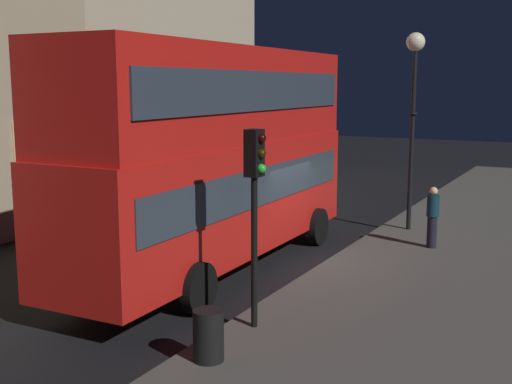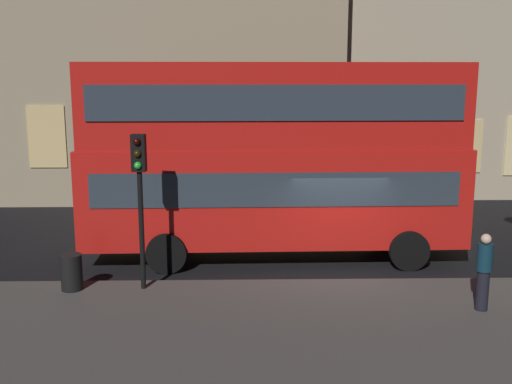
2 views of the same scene
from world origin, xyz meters
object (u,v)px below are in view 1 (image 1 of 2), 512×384
(traffic_light_near_kerb, at_px, (255,186))
(litter_bin, at_px, (208,335))
(traffic_light_far_side, at_px, (296,130))
(pedestrian, at_px, (433,216))
(street_lamp, at_px, (414,81))
(double_decker_bus, at_px, (217,149))

(traffic_light_near_kerb, bearing_deg, litter_bin, -176.37)
(traffic_light_far_side, bearing_deg, pedestrian, 58.40)
(traffic_light_near_kerb, distance_m, traffic_light_far_side, 14.83)
(traffic_light_far_side, relative_size, litter_bin, 4.48)
(traffic_light_far_side, relative_size, street_lamp, 0.64)
(traffic_light_far_side, distance_m, street_lamp, 7.49)
(double_decker_bus, distance_m, pedestrian, 6.39)
(traffic_light_near_kerb, xyz_separation_m, traffic_light_far_side, (13.76, 5.51, -0.01))
(double_decker_bus, xyz_separation_m, pedestrian, (4.30, -4.28, -2.04))
(pedestrian, height_order, litter_bin, pedestrian)
(traffic_light_near_kerb, bearing_deg, traffic_light_far_side, 24.18)
(double_decker_bus, bearing_deg, street_lamp, -27.33)
(street_lamp, xyz_separation_m, litter_bin, (-11.15, 0.29, -4.13))
(litter_bin, bearing_deg, traffic_light_near_kerb, 1.27)
(double_decker_bus, distance_m, street_lamp, 7.19)
(traffic_light_far_side, xyz_separation_m, street_lamp, (-4.28, -5.84, 1.92))
(traffic_light_near_kerb, relative_size, street_lamp, 0.61)
(pedestrian, bearing_deg, traffic_light_near_kerb, -23.96)
(traffic_light_far_side, distance_m, litter_bin, 16.55)
(double_decker_bus, relative_size, street_lamp, 1.77)
(pedestrian, bearing_deg, street_lamp, -162.03)
(double_decker_bus, xyz_separation_m, street_lamp, (6.27, -3.11, 1.64))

